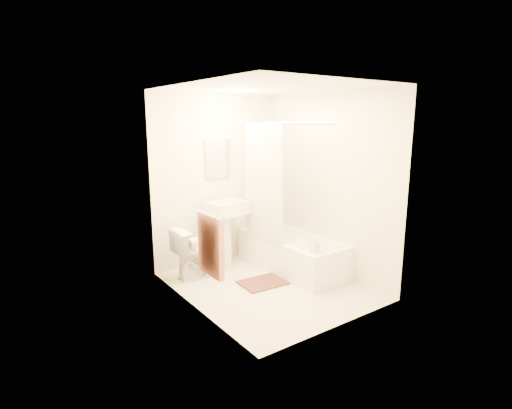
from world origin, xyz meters
TOP-DOWN VIEW (x-y plane):
  - floor at (0.00, 0.00)m, footprint 2.40×2.40m
  - ceiling at (0.00, 0.00)m, footprint 2.40×2.40m
  - wall_back at (0.00, 1.20)m, footprint 2.00×0.02m
  - wall_left at (-1.00, 0.00)m, footprint 0.02×2.40m
  - wall_right at (1.00, 0.00)m, footprint 0.02×2.40m
  - mirror at (0.00, 1.18)m, footprint 0.40×0.03m
  - curtain_rod at (0.30, 0.10)m, footprint 0.03×1.70m
  - shower_curtain at (0.30, 0.50)m, footprint 0.04×0.80m
  - towel_bar at (-0.96, -0.25)m, footprint 0.02×0.60m
  - towel at (-0.93, -0.25)m, footprint 0.06×0.45m
  - toilet_paper at (-0.93, 0.12)m, footprint 0.11×0.12m
  - toilet at (-0.54, 0.79)m, footprint 0.68×0.38m
  - sink at (-0.02, 0.95)m, footprint 0.57×0.48m
  - bathtub at (0.64, 0.30)m, footprint 0.71×1.62m
  - bath_mat at (-0.00, 0.10)m, footprint 0.59×0.46m
  - soap_bottle at (0.43, -0.37)m, footprint 0.09×0.09m
  - scrub_brush at (0.68, 0.69)m, footprint 0.08×0.23m

SIDE VIEW (x-z plane):
  - floor at x=0.00m, z-range 0.00..0.00m
  - bath_mat at x=0.00m, z-range 0.00..0.02m
  - bathtub at x=0.64m, z-range 0.00..0.46m
  - toilet at x=-0.54m, z-range 0.00..0.67m
  - scrub_brush at x=0.68m, z-range 0.45..0.50m
  - sink at x=-0.02m, z-range 0.00..1.01m
  - soap_bottle at x=0.43m, z-range 0.46..0.65m
  - toilet_paper at x=-0.93m, z-range 0.64..0.76m
  - towel at x=-0.93m, z-range 0.45..1.11m
  - towel_bar at x=-0.96m, z-range 1.09..1.11m
  - wall_back at x=0.00m, z-range 0.00..2.40m
  - wall_left at x=-1.00m, z-range 0.00..2.40m
  - wall_right at x=1.00m, z-range 0.00..2.40m
  - shower_curtain at x=0.30m, z-range 0.44..2.00m
  - mirror at x=0.00m, z-range 1.23..1.77m
  - curtain_rod at x=0.30m, z-range 1.98..2.02m
  - ceiling at x=0.00m, z-range 2.40..2.40m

